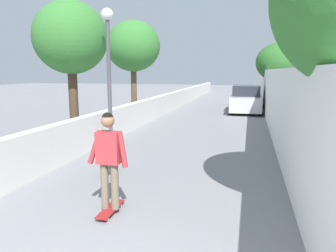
{
  "coord_description": "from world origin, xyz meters",
  "views": [
    {
      "loc": [
        -2.13,
        -1.85,
        2.36
      ],
      "look_at": [
        5.59,
        0.1,
        1.0
      ],
      "focal_mm": 34.56,
      "sensor_mm": 36.0,
      "label": 1
    }
  ],
  "objects": [
    {
      "name": "skateboard",
      "position": [
        2.59,
        0.34,
        0.07
      ],
      "size": [
        0.8,
        0.21,
        0.08
      ],
      "color": "maroon",
      "rests_on": "ground"
    },
    {
      "name": "car_near",
      "position": [
        17.09,
        -1.66,
        0.71
      ],
      "size": [
        4.1,
        1.8,
        1.54
      ],
      "color": "silver",
      "rests_on": "ground"
    },
    {
      "name": "person_skateboarder",
      "position": [
        2.59,
        0.34,
        1.03
      ],
      "size": [
        0.22,
        0.71,
        1.62
      ],
      "color": "#726651",
      "rests_on": "skateboard"
    },
    {
      "name": "tree_left_near",
      "position": [
        7.5,
        3.83,
        3.39
      ],
      "size": [
        2.38,
        2.38,
        4.59
      ],
      "color": "#473523",
      "rests_on": "ground"
    },
    {
      "name": "tree_left_distant",
      "position": [
        13.0,
        3.71,
        3.52
      ],
      "size": [
        2.6,
        2.6,
        4.77
      ],
      "color": "brown",
      "rests_on": "ground"
    },
    {
      "name": "fence_right",
      "position": [
        12.0,
        -2.81,
        1.22
      ],
      "size": [
        48.0,
        0.3,
        2.43
      ],
      "primitive_type": "cube",
      "color": "white",
      "rests_on": "ground"
    },
    {
      "name": "tree_right_far",
      "position": [
        19.0,
        -3.56,
        2.88
      ],
      "size": [
        2.88,
        2.88,
        4.07
      ],
      "color": "#473523",
      "rests_on": "ground"
    },
    {
      "name": "wall_left",
      "position": [
        12.0,
        2.81,
        0.53
      ],
      "size": [
        48.0,
        0.3,
        1.05
      ],
      "primitive_type": "cube",
      "color": "silver",
      "rests_on": "ground"
    },
    {
      "name": "dog",
      "position": [
        4.38,
        1.22,
        0.27
      ],
      "size": [
        2.12,
        1.0,
        1.06
      ],
      "color": "brown",
      "rests_on": "ground"
    },
    {
      "name": "lamp_post",
      "position": [
        6.91,
        2.26,
        2.86
      ],
      "size": [
        0.36,
        0.36,
        4.16
      ],
      "color": "#4C4C51",
      "rests_on": "ground"
    },
    {
      "name": "ground_plane",
      "position": [
        14.0,
        0.0,
        0.0
      ],
      "size": [
        80.0,
        80.0,
        0.0
      ],
      "primitive_type": "plane",
      "color": "gray"
    }
  ]
}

